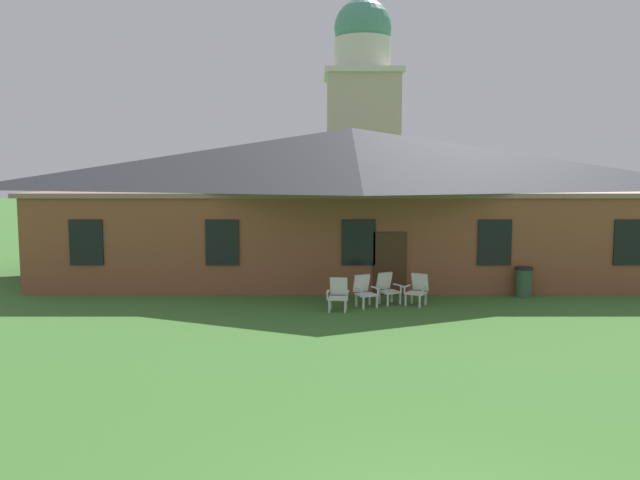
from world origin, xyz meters
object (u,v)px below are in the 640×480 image
at_px(lawn_chair_left_end, 388,288).
at_px(lawn_chair_by_porch, 339,294).
at_px(lawn_chair_middle, 418,289).
at_px(lawn_chair_near_door, 365,290).
at_px(trash_bin, 524,282).

bearing_deg(lawn_chair_left_end, lawn_chair_by_porch, -147.62).
distance_m(lawn_chair_left_end, lawn_chair_middle, 0.92).
height_order(lawn_chair_by_porch, lawn_chair_near_door, same).
bearing_deg(lawn_chair_middle, lawn_chair_near_door, -171.96).
distance_m(lawn_chair_near_door, trash_bin, 5.49).
distance_m(lawn_chair_middle, trash_bin, 3.87).
distance_m(lawn_chair_left_end, trash_bin, 4.67).
xyz_separation_m(lawn_chair_by_porch, lawn_chair_near_door, (0.81, 0.54, 0.00)).
xyz_separation_m(lawn_chair_middle, trash_bin, (3.65, 1.27, -0.00)).
xyz_separation_m(lawn_chair_by_porch, lawn_chair_left_end, (1.55, 0.98, 0.00)).
relative_size(lawn_chair_by_porch, lawn_chair_middle, 1.00).
bearing_deg(lawn_chair_middle, trash_bin, 19.17).
bearing_deg(lawn_chair_by_porch, lawn_chair_left_end, 32.38).
bearing_deg(trash_bin, lawn_chair_by_porch, -161.46).
relative_size(lawn_chair_near_door, lawn_chair_middle, 1.00).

